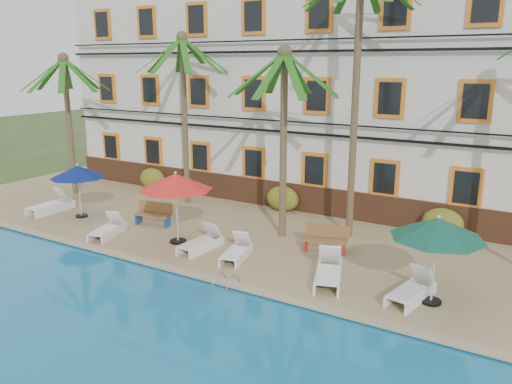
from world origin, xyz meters
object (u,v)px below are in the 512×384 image
Objects in this scene: lounger_f at (412,290)px; bench_right at (325,238)px; palm_a at (67,104)px; lounger_d at (237,251)px; lounger_a at (52,205)px; pool_ladder at (226,286)px; palm_c at (284,116)px; lounger_e at (328,272)px; palm_d at (357,67)px; umbrella_green at (438,229)px; bench_left at (153,213)px; palm_b at (184,96)px; umbrella_blue at (78,172)px; lounger_c at (201,242)px; umbrella_red at (176,182)px; lounger_b at (108,229)px.

lounger_f is 1.24× the size of bench_right.
palm_a reaches higher than lounger_d.
lounger_a reaches higher than pool_ladder.
palm_c reaches higher than lounger_e.
palm_d reaches higher than palm_a.
umbrella_green reaches higher than bench_left.
lounger_d is at bearing -15.02° from palm_a.
bench_left is (6.73, -1.78, -3.92)m from palm_a.
palm_b is at bearing 158.94° from umbrella_green.
palm_d is 7.91m from lounger_f.
umbrella_blue is 2.36m from lounger_a.
palm_b is 3.36× the size of umbrella_blue.
lounger_e is 3.04m from pool_ladder.
palm_d reaches higher than bench_left.
umbrella_blue is 6.88m from lounger_c.
bench_left is 6.55m from pool_ladder.
palm_b is at bearing 162.62° from palm_c.
lounger_d is (-2.39, -4.08, -5.88)m from palm_d.
pool_ladder is at bearing -15.36° from umbrella_blue.
palm_c is 4.53m from bench_right.
umbrella_red is at bearing -3.67° from umbrella_blue.
bench_right is (7.63, 2.67, 0.20)m from lounger_b.
umbrella_green reaches higher than lounger_d.
palm_d is 6.01m from bench_right.
umbrella_blue is at bearing -36.77° from palm_a.
palm_d is at bearing 18.43° from umbrella_blue.
umbrella_green is 11.77m from lounger_b.
lounger_d is (5.37, 0.57, -0.01)m from lounger_b.
umbrella_green is 1.90m from lounger_f.
lounger_e is (9.01, -4.75, -4.58)m from palm_b.
umbrella_blue is at bearing 157.81° from lounger_b.
palm_c is at bearing -148.31° from palm_d.
umbrella_red is at bearing -142.55° from palm_d.
bench_right is at bearing -93.85° from palm_d.
lounger_b is 11.11m from lounger_f.
bench_left is (0.89, -3.30, -4.43)m from palm_b.
bench_left is 2.10× the size of pool_ladder.
palm_b is 4.88× the size of bench_left.
bench_left is (-5.06, -1.44, -4.01)m from palm_c.
palm_a is 0.89× the size of palm_b.
lounger_e reaches higher than bench_right.
bench_left is at bearing 73.40° from lounger_b.
bench_left is at bearing 169.89° from lounger_e.
bench_left is 7.11m from bench_right.
lounger_a is (-4.16, -4.20, -4.59)m from palm_b.
palm_d is 7.25m from lounger_e.
palm_a is 3.33× the size of lounger_a.
palm_a is at bearing 165.21° from bench_left.
lounger_e is (11.47, -0.70, -1.62)m from umbrella_blue.
palm_d is 13.20× the size of pool_ladder.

